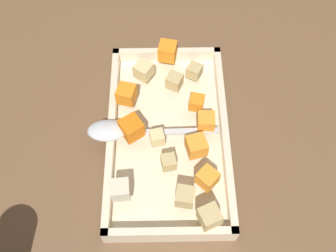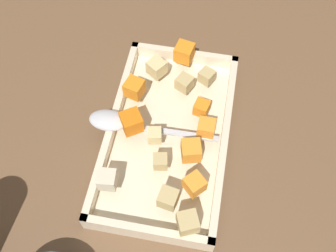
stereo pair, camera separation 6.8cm
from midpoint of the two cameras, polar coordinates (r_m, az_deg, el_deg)
The scene contains 18 objects.
ground_plane at distance 0.72m, azimuth -1.22°, elevation -2.73°, with size 4.00×4.00×0.00m, color brown.
baking_dish at distance 0.71m, azimuth -2.72°, elevation -1.78°, with size 0.37×0.21×0.04m.
carrot_chunk_far_left at distance 0.70m, azimuth 1.34°, elevation 3.12°, with size 0.02×0.02×0.02m, color orange.
carrot_chunk_mid_left at distance 0.68m, azimuth -8.07°, elevation -0.55°, with size 0.03×0.03×0.03m, color orange.
carrot_chunk_near_left at distance 0.68m, azimuth 2.58°, elevation 0.39°, with size 0.03×0.03×0.03m, color orange.
carrot_chunk_far_right at distance 0.72m, azimuth -8.66°, elevation 4.27°, with size 0.03×0.03×0.03m, color orange.
carrot_chunk_front_center at distance 0.63m, azimuth 2.55°, elevation -7.68°, with size 0.03×0.03×0.03m, color orange.
carrot_chunk_heap_side at distance 0.77m, azimuth -2.64°, elevation 10.38°, with size 0.03×0.03×0.03m, color orange.
carrot_chunk_corner_se at distance 0.66m, azimuth 1.11°, elevation -3.11°, with size 0.03×0.03×0.03m, color orange.
potato_chunk_center at distance 0.65m, azimuth -2.92°, elevation -5.41°, with size 0.02×0.02×0.02m, color tan.
potato_chunk_corner_sw at distance 0.75m, azimuth -6.12°, elevation 7.67°, with size 0.03×0.03×0.03m, color #E0CC89.
potato_chunk_back_center at distance 0.73m, azimuth -1.78°, elevation 6.17°, with size 0.03×0.03×0.03m, color tan.
potato_chunk_mid_right at distance 0.67m, azimuth -4.46°, elevation -1.89°, with size 0.02×0.02×0.02m, color #E0CC89.
potato_chunk_corner_ne at distance 0.61m, azimuth 2.70°, elevation -13.03°, with size 0.03×0.03×0.03m, color tan.
potato_chunk_near_spoon at distance 0.62m, azimuth -0.75°, elevation -10.28°, with size 0.03×0.03×0.03m, color tan.
potato_chunk_under_handle at distance 0.74m, azimuth 1.16°, elevation 7.62°, with size 0.02×0.02×0.02m, color tan.
parsnip_chunk_corner_nw at distance 0.64m, azimuth -9.87°, elevation -9.17°, with size 0.03×0.03×0.03m, color beige.
serving_spoon at distance 0.69m, azimuth -10.26°, elevation -0.65°, with size 0.04×0.23×0.02m.
Camera 1 is at (0.34, -0.02, 0.64)m, focal length 42.93 mm.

